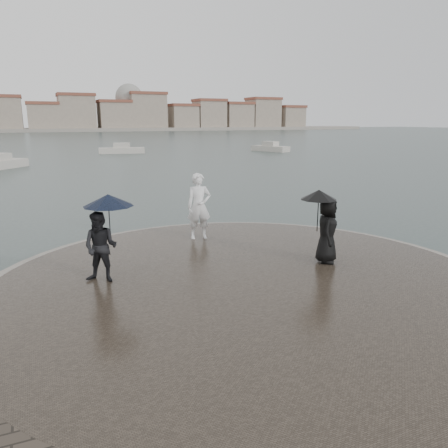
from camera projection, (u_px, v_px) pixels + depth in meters
name	position (u px, v px, depth m)	size (l,w,h in m)	color
ground	(338.00, 370.00, 7.27)	(400.00, 400.00, 0.00)	#2B3835
kerb_ring	(246.00, 288.00, 10.36)	(12.50, 12.50, 0.32)	gray
quay_tip	(246.00, 288.00, 10.35)	(11.90, 11.90, 0.36)	#2D261E
statue	(199.00, 206.00, 13.75)	(0.76, 0.50, 2.09)	white
visitor_left	(103.00, 233.00, 10.06)	(1.34, 1.16, 2.04)	black
visitor_right	(325.00, 223.00, 11.41)	(1.20, 1.07, 1.95)	black
far_skyline	(23.00, 115.00, 146.93)	(260.00, 20.00, 37.00)	gray
boats	(149.00, 153.00, 49.54)	(35.60, 17.57, 1.50)	#BAB3A7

